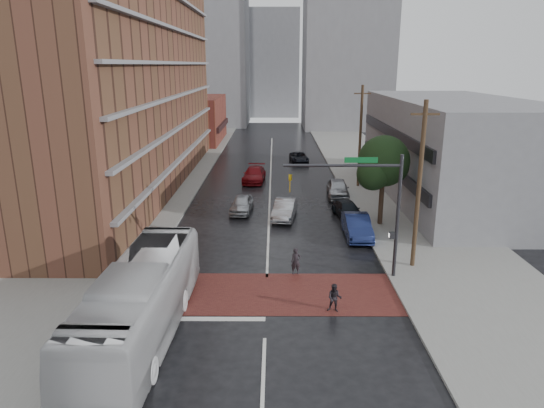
{
  "coord_description": "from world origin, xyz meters",
  "views": [
    {
      "loc": [
        0.43,
        -23.23,
        11.85
      ],
      "look_at": [
        0.28,
        5.71,
        3.5
      ],
      "focal_mm": 32.0,
      "sensor_mm": 36.0,
      "label": 1
    }
  ],
  "objects_px": {
    "car_travel_b": "(285,209)",
    "transit_bus": "(141,301)",
    "car_travel_a": "(242,204)",
    "car_travel_c": "(254,174)",
    "suv_travel": "(299,157)",
    "pedestrian_a": "(296,261)",
    "car_parked_far": "(338,188)",
    "car_parked_mid": "(347,210)",
    "pedestrian_b": "(335,298)",
    "car_parked_near": "(357,226)"
  },
  "relations": [
    {
      "from": "car_travel_c",
      "to": "car_parked_mid",
      "type": "relative_size",
      "value": 1.22
    },
    {
      "from": "car_travel_b",
      "to": "car_parked_mid",
      "type": "xyz_separation_m",
      "value": [
        5.05,
        0.26,
        -0.12
      ]
    },
    {
      "from": "car_travel_a",
      "to": "car_travel_b",
      "type": "distance_m",
      "value": 3.9
    },
    {
      "from": "car_travel_b",
      "to": "pedestrian_a",
      "type": "bearing_deg",
      "value": -78.76
    },
    {
      "from": "car_travel_c",
      "to": "car_parked_mid",
      "type": "bearing_deg",
      "value": -52.94
    },
    {
      "from": "car_travel_a",
      "to": "car_parked_near",
      "type": "xyz_separation_m",
      "value": [
        8.6,
        -5.98,
        0.1
      ]
    },
    {
      "from": "car_travel_b",
      "to": "suv_travel",
      "type": "distance_m",
      "value": 23.19
    },
    {
      "from": "car_travel_a",
      "to": "pedestrian_b",
      "type": "bearing_deg",
      "value": -66.31
    },
    {
      "from": "car_travel_b",
      "to": "car_parked_far",
      "type": "height_order",
      "value": "car_parked_far"
    },
    {
      "from": "car_travel_b",
      "to": "car_travel_c",
      "type": "bearing_deg",
      "value": 112.02
    },
    {
      "from": "pedestrian_b",
      "to": "car_travel_b",
      "type": "bearing_deg",
      "value": 111.3
    },
    {
      "from": "pedestrian_b",
      "to": "car_parked_mid",
      "type": "bearing_deg",
      "value": 92.67
    },
    {
      "from": "car_travel_c",
      "to": "suv_travel",
      "type": "distance_m",
      "value": 11.68
    },
    {
      "from": "pedestrian_b",
      "to": "car_parked_mid",
      "type": "xyz_separation_m",
      "value": [
        2.88,
        15.5,
        -0.11
      ]
    },
    {
      "from": "pedestrian_a",
      "to": "suv_travel",
      "type": "distance_m",
      "value": 33.87
    },
    {
      "from": "car_travel_b",
      "to": "car_parked_mid",
      "type": "distance_m",
      "value": 5.06
    },
    {
      "from": "pedestrian_a",
      "to": "car_parked_mid",
      "type": "relative_size",
      "value": 0.37
    },
    {
      "from": "suv_travel",
      "to": "car_parked_far",
      "type": "bearing_deg",
      "value": -85.07
    },
    {
      "from": "car_parked_near",
      "to": "car_parked_mid",
      "type": "bearing_deg",
      "value": 90.33
    },
    {
      "from": "transit_bus",
      "to": "car_travel_a",
      "type": "distance_m",
      "value": 19.47
    },
    {
      "from": "pedestrian_a",
      "to": "car_travel_c",
      "type": "height_order",
      "value": "pedestrian_a"
    },
    {
      "from": "transit_bus",
      "to": "car_parked_mid",
      "type": "relative_size",
      "value": 2.9
    },
    {
      "from": "transit_bus",
      "to": "car_travel_c",
      "type": "relative_size",
      "value": 2.38
    },
    {
      "from": "pedestrian_b",
      "to": "car_travel_a",
      "type": "height_order",
      "value": "pedestrian_b"
    },
    {
      "from": "car_parked_far",
      "to": "suv_travel",
      "type": "bearing_deg",
      "value": 102.69
    },
    {
      "from": "transit_bus",
      "to": "car_travel_a",
      "type": "bearing_deg",
      "value": 82.14
    },
    {
      "from": "suv_travel",
      "to": "car_parked_mid",
      "type": "distance_m",
      "value": 22.99
    },
    {
      "from": "transit_bus",
      "to": "suv_travel",
      "type": "relative_size",
      "value": 2.75
    },
    {
      "from": "car_travel_a",
      "to": "suv_travel",
      "type": "bearing_deg",
      "value": 79.81
    },
    {
      "from": "car_parked_mid",
      "to": "car_travel_a",
      "type": "bearing_deg",
      "value": 161.5
    },
    {
      "from": "car_travel_c",
      "to": "pedestrian_b",
      "type": "bearing_deg",
      "value": -75.43
    },
    {
      "from": "pedestrian_a",
      "to": "suv_travel",
      "type": "xyz_separation_m",
      "value": [
        1.82,
        33.82,
        -0.16
      ]
    },
    {
      "from": "pedestrian_b",
      "to": "car_parked_near",
      "type": "bearing_deg",
      "value": 88.36
    },
    {
      "from": "suv_travel",
      "to": "pedestrian_b",
      "type": "bearing_deg",
      "value": -94.79
    },
    {
      "from": "pedestrian_a",
      "to": "suv_travel",
      "type": "bearing_deg",
      "value": 82.35
    },
    {
      "from": "transit_bus",
      "to": "car_travel_a",
      "type": "height_order",
      "value": "transit_bus"
    },
    {
      "from": "car_parked_near",
      "to": "car_parked_mid",
      "type": "distance_m",
      "value": 4.63
    },
    {
      "from": "car_travel_b",
      "to": "car_travel_c",
      "type": "distance_m",
      "value": 12.96
    },
    {
      "from": "car_travel_c",
      "to": "suv_travel",
      "type": "bearing_deg",
      "value": 67.73
    },
    {
      "from": "transit_bus",
      "to": "pedestrian_a",
      "type": "distance_m",
      "value": 9.96
    },
    {
      "from": "car_travel_a",
      "to": "car_parked_mid",
      "type": "relative_size",
      "value": 0.96
    },
    {
      "from": "suv_travel",
      "to": "car_parked_mid",
      "type": "relative_size",
      "value": 1.05
    },
    {
      "from": "transit_bus",
      "to": "car_parked_mid",
      "type": "height_order",
      "value": "transit_bus"
    },
    {
      "from": "car_travel_c",
      "to": "car_parked_near",
      "type": "distance_m",
      "value": 18.77
    },
    {
      "from": "pedestrian_a",
      "to": "car_parked_far",
      "type": "xyz_separation_m",
      "value": [
        4.61,
        17.29,
        0.03
      ]
    },
    {
      "from": "pedestrian_b",
      "to": "suv_travel",
      "type": "distance_m",
      "value": 38.32
    },
    {
      "from": "car_travel_b",
      "to": "transit_bus",
      "type": "bearing_deg",
      "value": -102.14
    },
    {
      "from": "pedestrian_b",
      "to": "car_travel_c",
      "type": "height_order",
      "value": "car_travel_c"
    },
    {
      "from": "pedestrian_b",
      "to": "car_parked_far",
      "type": "relative_size",
      "value": 0.31
    },
    {
      "from": "car_parked_far",
      "to": "car_parked_mid",
      "type": "bearing_deg",
      "value": -86.89
    }
  ]
}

